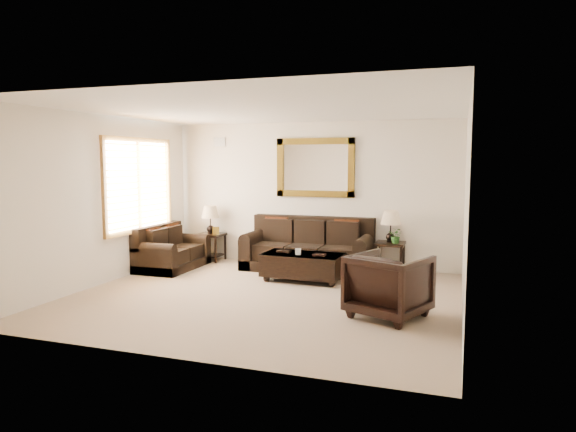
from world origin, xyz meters
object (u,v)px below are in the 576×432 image
(end_table_left, at_px, (211,225))
(coffee_table, at_px, (303,264))
(end_table_right, at_px, (390,233))
(loveseat, at_px, (170,253))
(sofa, at_px, (308,251))
(armchair, at_px, (389,282))

(end_table_left, xyz_separation_m, coffee_table, (2.24, -1.06, -0.43))
(coffee_table, bearing_deg, end_table_left, 157.07)
(end_table_right, distance_m, coffee_table, 1.72)
(end_table_left, bearing_deg, loveseat, -112.25)
(sofa, height_order, loveseat, sofa)
(loveseat, bearing_deg, armchair, -112.09)
(end_table_left, xyz_separation_m, end_table_right, (3.52, -0.00, 0.01))
(sofa, relative_size, coffee_table, 1.71)
(end_table_left, bearing_deg, sofa, -4.57)
(loveseat, distance_m, end_table_left, 1.06)
(coffee_table, distance_m, armchair, 2.25)
(loveseat, height_order, end_table_right, end_table_right)
(end_table_right, bearing_deg, sofa, -173.59)
(end_table_right, height_order, armchair, end_table_right)
(sofa, xyz_separation_m, end_table_left, (-2.07, 0.17, 0.37))
(end_table_right, bearing_deg, end_table_left, 179.97)
(loveseat, distance_m, end_table_right, 4.02)
(end_table_left, relative_size, end_table_right, 0.99)
(loveseat, height_order, armchair, armchair)
(loveseat, relative_size, armchair, 1.59)
(loveseat, bearing_deg, end_table_left, -22.25)
(loveseat, bearing_deg, sofa, -73.13)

